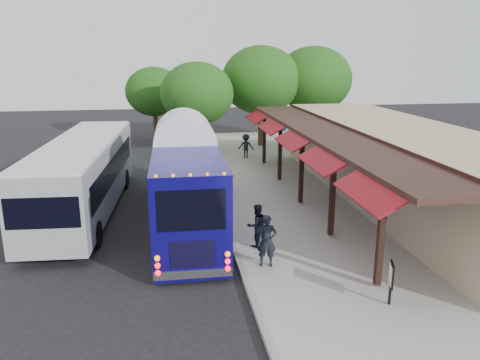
{
  "coord_description": "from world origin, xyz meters",
  "views": [
    {
      "loc": [
        -2.21,
        -15.69,
        6.81
      ],
      "look_at": [
        0.74,
        2.52,
        1.8
      ],
      "focal_mm": 35.0,
      "sensor_mm": 36.0,
      "label": 1
    }
  ],
  "objects_px": {
    "ped_a": "(267,241)",
    "sign_board": "(391,277)",
    "coach_bus": "(186,176)",
    "city_bus": "(84,173)",
    "ped_d": "(246,146)",
    "ped_b": "(257,225)",
    "ped_c": "(225,177)"
  },
  "relations": [
    {
      "from": "ped_a",
      "to": "sign_board",
      "type": "relative_size",
      "value": 1.4
    },
    {
      "from": "ped_c",
      "to": "city_bus",
      "type": "bearing_deg",
      "value": 15.39
    },
    {
      "from": "coach_bus",
      "to": "ped_c",
      "type": "distance_m",
      "value": 4.18
    },
    {
      "from": "ped_c",
      "to": "ped_d",
      "type": "distance_m",
      "value": 8.02
    },
    {
      "from": "ped_b",
      "to": "sign_board",
      "type": "bearing_deg",
      "value": 102.9
    },
    {
      "from": "ped_a",
      "to": "ped_c",
      "type": "relative_size",
      "value": 1.12
    },
    {
      "from": "sign_board",
      "to": "ped_d",
      "type": "bearing_deg",
      "value": 111.29
    },
    {
      "from": "ped_d",
      "to": "sign_board",
      "type": "xyz_separation_m",
      "value": [
        0.68,
        -19.0,
        0.04
      ]
    },
    {
      "from": "city_bus",
      "to": "ped_b",
      "type": "distance_m",
      "value": 8.58
    },
    {
      "from": "coach_bus",
      "to": "ped_b",
      "type": "bearing_deg",
      "value": -54.2
    },
    {
      "from": "coach_bus",
      "to": "city_bus",
      "type": "bearing_deg",
      "value": 155.57
    },
    {
      "from": "ped_c",
      "to": "sign_board",
      "type": "relative_size",
      "value": 1.25
    },
    {
      "from": "coach_bus",
      "to": "ped_b",
      "type": "xyz_separation_m",
      "value": [
        2.31,
        -3.32,
        -1.04
      ]
    },
    {
      "from": "ped_c",
      "to": "ped_d",
      "type": "relative_size",
      "value": 0.97
    },
    {
      "from": "ped_d",
      "to": "ped_b",
      "type": "bearing_deg",
      "value": 93.25
    },
    {
      "from": "ped_a",
      "to": "ped_b",
      "type": "distance_m",
      "value": 1.63
    },
    {
      "from": "ped_a",
      "to": "sign_board",
      "type": "distance_m",
      "value": 4.04
    },
    {
      "from": "sign_board",
      "to": "ped_c",
      "type": "bearing_deg",
      "value": 124.38
    },
    {
      "from": "coach_bus",
      "to": "city_bus",
      "type": "distance_m",
      "value": 4.79
    },
    {
      "from": "ped_b",
      "to": "ped_c",
      "type": "xyz_separation_m",
      "value": [
        -0.26,
        6.81,
        -0.02
      ]
    },
    {
      "from": "city_bus",
      "to": "ped_c",
      "type": "distance_m",
      "value": 6.59
    },
    {
      "from": "ped_a",
      "to": "ped_b",
      "type": "height_order",
      "value": "ped_a"
    },
    {
      "from": "coach_bus",
      "to": "sign_board",
      "type": "bearing_deg",
      "value": -55.89
    },
    {
      "from": "city_bus",
      "to": "ped_b",
      "type": "height_order",
      "value": "city_bus"
    },
    {
      "from": "city_bus",
      "to": "ped_a",
      "type": "bearing_deg",
      "value": -43.1
    },
    {
      "from": "ped_b",
      "to": "ped_d",
      "type": "xyz_separation_m",
      "value": [
        2.13,
        14.46,
        0.01
      ]
    },
    {
      "from": "coach_bus",
      "to": "sign_board",
      "type": "distance_m",
      "value": 9.43
    },
    {
      "from": "city_bus",
      "to": "ped_a",
      "type": "relative_size",
      "value": 7.04
    },
    {
      "from": "coach_bus",
      "to": "ped_c",
      "type": "height_order",
      "value": "coach_bus"
    },
    {
      "from": "city_bus",
      "to": "ped_d",
      "type": "height_order",
      "value": "city_bus"
    },
    {
      "from": "ped_a",
      "to": "coach_bus",
      "type": "bearing_deg",
      "value": 123.78
    },
    {
      "from": "coach_bus",
      "to": "ped_a",
      "type": "bearing_deg",
      "value": -63.86
    }
  ]
}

